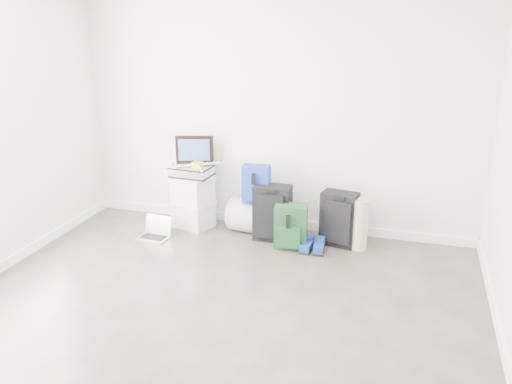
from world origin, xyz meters
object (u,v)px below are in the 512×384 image
(duffel_bag, at_px, (257,217))
(briefcase, at_px, (192,171))
(carry_on, at_px, (339,219))
(large_suitcase, at_px, (272,213))
(laptop, at_px, (156,232))
(boxes_stack, at_px, (193,201))

(duffel_bag, bearing_deg, briefcase, -168.64)
(briefcase, bearing_deg, carry_on, 3.24)
(large_suitcase, distance_m, laptop, 1.32)
(duffel_bag, xyz_separation_m, large_suitcase, (0.21, -0.13, 0.12))
(boxes_stack, height_order, carry_on, boxes_stack)
(carry_on, bearing_deg, duffel_bag, -172.82)
(large_suitcase, xyz_separation_m, carry_on, (0.72, 0.07, -0.02))
(laptop, bearing_deg, boxes_stack, 62.02)
(briefcase, relative_size, carry_on, 0.74)
(briefcase, bearing_deg, duffel_bag, 6.59)
(briefcase, relative_size, laptop, 1.24)
(briefcase, height_order, large_suitcase, briefcase)
(large_suitcase, bearing_deg, boxes_stack, 172.21)
(boxes_stack, distance_m, duffel_bag, 0.77)
(boxes_stack, bearing_deg, large_suitcase, 12.13)
(boxes_stack, relative_size, briefcase, 1.40)
(boxes_stack, bearing_deg, briefcase, -71.68)
(duffel_bag, relative_size, carry_on, 1.05)
(boxes_stack, xyz_separation_m, laptop, (-0.29, -0.41, -0.25))
(boxes_stack, relative_size, carry_on, 1.04)
(briefcase, xyz_separation_m, carry_on, (1.69, -0.04, -0.38))
(boxes_stack, height_order, large_suitcase, large_suitcase)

